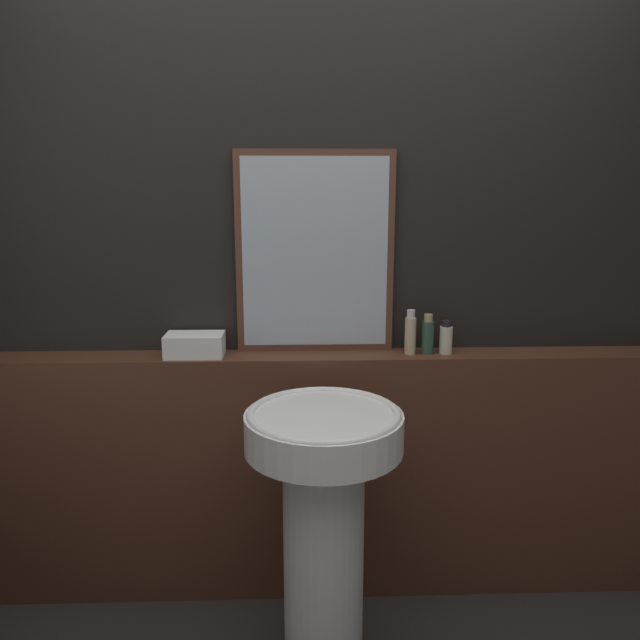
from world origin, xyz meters
name	(u,v)px	position (x,y,z in m)	size (l,w,h in m)	color
wall_back	(325,277)	(0.00, 1.27, 1.25)	(8.00, 0.06, 2.50)	black
vanity_counter	(326,474)	(0.00, 1.16, 0.49)	(2.76, 0.17, 0.97)	#512D1E
pedestal_sink	(324,510)	(-0.03, 0.73, 0.57)	(0.50, 0.50, 0.91)	white
mirror	(315,253)	(-0.04, 1.22, 1.35)	(0.59, 0.03, 0.75)	#563323
towel_stack	(195,345)	(-0.49, 1.16, 1.02)	(0.21, 0.13, 0.08)	white
shampoo_bottle	(410,334)	(0.31, 1.16, 1.05)	(0.04, 0.04, 0.17)	#C6B284
conditioner_bottle	(428,336)	(0.38, 1.16, 1.04)	(0.04, 0.04, 0.15)	#2D4C3D
lotion_bottle	(446,338)	(0.45, 1.16, 1.03)	(0.05, 0.05, 0.13)	beige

